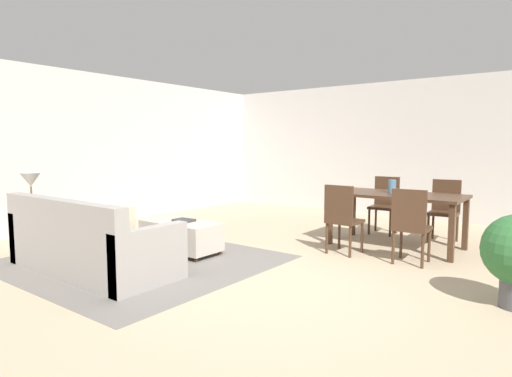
# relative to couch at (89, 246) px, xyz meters

# --- Properties ---
(ground_plane) EXTENTS (10.80, 10.80, 0.00)m
(ground_plane) POSITION_rel_couch_xyz_m (1.92, 0.96, -0.30)
(ground_plane) COLOR tan
(wall_back) EXTENTS (9.00, 0.12, 2.70)m
(wall_back) POSITION_rel_couch_xyz_m (1.92, 5.96, 1.05)
(wall_back) COLOR beige
(wall_back) RESTS_ON ground_plane
(wall_left) EXTENTS (0.12, 11.00, 2.70)m
(wall_left) POSITION_rel_couch_xyz_m (-2.58, 1.46, 1.05)
(wall_left) COLOR beige
(wall_left) RESTS_ON ground_plane
(area_rug) EXTENTS (3.00, 2.80, 0.01)m
(area_rug) POSITION_rel_couch_xyz_m (0.10, 0.64, -0.29)
(area_rug) COLOR slate
(area_rug) RESTS_ON ground_plane
(couch) EXTENTS (2.17, 0.90, 0.86)m
(couch) POSITION_rel_couch_xyz_m (0.00, 0.00, 0.00)
(couch) COLOR gray
(couch) RESTS_ON ground_plane
(ottoman_table) EXTENTS (1.09, 0.53, 0.42)m
(ottoman_table) POSITION_rel_couch_xyz_m (0.20, 1.22, -0.06)
(ottoman_table) COLOR #B7AD9E
(ottoman_table) RESTS_ON ground_plane
(side_table) EXTENTS (0.40, 0.40, 0.55)m
(side_table) POSITION_rel_couch_xyz_m (-1.39, 0.04, 0.14)
(side_table) COLOR olive
(side_table) RESTS_ON ground_plane
(table_lamp) EXTENTS (0.26, 0.26, 0.52)m
(table_lamp) POSITION_rel_couch_xyz_m (-1.39, 0.04, 0.66)
(table_lamp) COLOR brown
(table_lamp) RESTS_ON side_table
(dining_table) EXTENTS (1.78, 0.91, 0.76)m
(dining_table) POSITION_rel_couch_xyz_m (2.36, 3.29, 0.38)
(dining_table) COLOR #422B1C
(dining_table) RESTS_ON ground_plane
(dining_chair_near_left) EXTENTS (0.41, 0.41, 0.92)m
(dining_chair_near_left) POSITION_rel_couch_xyz_m (1.94, 2.44, 0.22)
(dining_chair_near_left) COLOR #422B1C
(dining_chair_near_left) RESTS_ON ground_plane
(dining_chair_near_right) EXTENTS (0.42, 0.42, 0.92)m
(dining_chair_near_right) POSITION_rel_couch_xyz_m (2.82, 2.48, 0.22)
(dining_chair_near_right) COLOR #422B1C
(dining_chair_near_right) RESTS_ON ground_plane
(dining_chair_far_left) EXTENTS (0.43, 0.43, 0.92)m
(dining_chair_far_left) POSITION_rel_couch_xyz_m (1.88, 4.14, 0.22)
(dining_chair_far_left) COLOR #422B1C
(dining_chair_far_left) RESTS_ON ground_plane
(dining_chair_far_right) EXTENTS (0.43, 0.43, 0.92)m
(dining_chair_far_right) POSITION_rel_couch_xyz_m (2.82, 4.08, 0.22)
(dining_chair_far_right) COLOR #422B1C
(dining_chair_far_right) RESTS_ON ground_plane
(vase_centerpiece) EXTENTS (0.11, 0.11, 0.19)m
(vase_centerpiece) POSITION_rel_couch_xyz_m (2.29, 3.32, 0.56)
(vase_centerpiece) COLOR slate
(vase_centerpiece) RESTS_ON dining_table
(book_on_ottoman) EXTENTS (0.27, 0.21, 0.03)m
(book_on_ottoman) POSITION_rel_couch_xyz_m (0.23, 1.25, 0.14)
(book_on_ottoman) COLOR #333338
(book_on_ottoman) RESTS_ON ottoman_table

